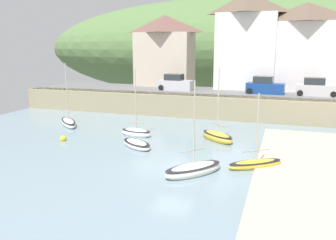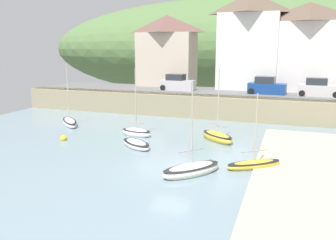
{
  "view_description": "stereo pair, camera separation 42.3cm",
  "coord_description": "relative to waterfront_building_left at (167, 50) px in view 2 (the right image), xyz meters",
  "views": [
    {
      "loc": [
        6.48,
        -20.28,
        7.67
      ],
      "look_at": [
        -2.57,
        6.89,
        1.65
      ],
      "focal_mm": 37.74,
      "sensor_mm": 36.0,
      "label": 1
    },
    {
      "loc": [
        6.89,
        -20.15,
        7.67
      ],
      "look_at": [
        -2.57,
        6.89,
        1.65
      ],
      "focal_mm": 37.74,
      "sensor_mm": 36.0,
      "label": 2
    }
  ],
  "objects": [
    {
      "name": "quay_seawall",
      "position": [
        9.14,
        -7.7,
        -5.77
      ],
      "size": [
        48.0,
        9.4,
        2.4
      ],
      "color": "gray",
      "rests_on": "ground"
    },
    {
      "name": "hillside_backdrop",
      "position": [
        3.77,
        30.0,
        -0.05
      ],
      "size": [
        80.0,
        44.0,
        20.22
      ],
      "color": "#527340",
      "rests_on": "ground"
    },
    {
      "name": "waterfront_building_left",
      "position": [
        0.0,
        0.0,
        0.0
      ],
      "size": [
        7.64,
        4.82,
        9.26
      ],
      "color": "beige",
      "rests_on": "ground"
    },
    {
      "name": "waterfront_building_centre",
      "position": [
        10.75,
        0.0,
        1.2
      ],
      "size": [
        7.4,
        5.58,
        11.66
      ],
      "color": "silver",
      "rests_on": "ground"
    },
    {
      "name": "waterfront_building_right",
      "position": [
        17.48,
        0.0,
        0.47
      ],
      "size": [
        8.74,
        5.02,
        10.22
      ],
      "color": "silver",
      "rests_on": "ground"
    },
    {
      "name": "rowboat_small_beached",
      "position": [
        10.64,
        -25.63,
        -6.83
      ],
      "size": [
        3.65,
        4.02,
        5.92
      ],
      "rotation": [
        0.0,
        0.0,
        0.88
      ],
      "color": "silver",
      "rests_on": "ground"
    },
    {
      "name": "fishing_boat_green",
      "position": [
        10.56,
        -17.39,
        -6.8
      ],
      "size": [
        3.52,
        3.3,
        6.18
      ],
      "rotation": [
        0.0,
        0.0,
        -0.72
      ],
      "color": "gold",
      "rests_on": "ground"
    },
    {
      "name": "sailboat_tall_mast",
      "position": [
        4.99,
        -21.29,
        -6.91
      ],
      "size": [
        3.49,
        3.1,
        0.68
      ],
      "rotation": [
        0.0,
        0.0,
        -0.64
      ],
      "color": "silver",
      "rests_on": "ground"
    },
    {
      "name": "sailboat_white_hull",
      "position": [
        -4.48,
        -16.3,
        -6.85
      ],
      "size": [
        3.82,
        3.94,
        6.26
      ],
      "rotation": [
        0.0,
        0.0,
        -0.81
      ],
      "color": "silver",
      "rests_on": "ground"
    },
    {
      "name": "sailboat_blue_trim",
      "position": [
        3.57,
        -18.09,
        -6.82
      ],
      "size": [
        3.0,
        1.68,
        6.04
      ],
      "rotation": [
        0.0,
        0.0,
        -0.17
      ],
      "color": "white",
      "rests_on": "ground"
    },
    {
      "name": "sailboat_nearest_shore",
      "position": [
        14.12,
        -23.15,
        -6.89
      ],
      "size": [
        3.69,
        3.12,
        4.96
      ],
      "rotation": [
        0.0,
        0.0,
        0.64
      ],
      "color": "gold",
      "rests_on": "ground"
    },
    {
      "name": "parked_car_near_slipway",
      "position": [
        2.93,
        -4.5,
        -3.92
      ],
      "size": [
        4.18,
        1.9,
        1.95
      ],
      "rotation": [
        0.0,
        0.0,
        -0.05
      ],
      "color": "#B6B5C1",
      "rests_on": "ground"
    },
    {
      "name": "parked_car_by_wall",
      "position": [
        13.44,
        -4.5,
        -3.92
      ],
      "size": [
        4.22,
        2.0,
        1.95
      ],
      "rotation": [
        0.0,
        0.0,
        -0.08
      ],
      "color": "navy",
      "rests_on": "ground"
    },
    {
      "name": "parked_car_end_of_row",
      "position": [
        18.76,
        -4.5,
        -3.92
      ],
      "size": [
        4.14,
        1.82,
        1.95
      ],
      "rotation": [
        0.0,
        0.0,
        -0.03
      ],
      "color": "#BDBABB",
      "rests_on": "ground"
    },
    {
      "name": "mooring_buoy",
      "position": [
        -1.5,
        -21.5,
        -6.97
      ],
      "size": [
        0.52,
        0.52,
        0.52
      ],
      "color": "yellow",
      "rests_on": "ground"
    }
  ]
}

